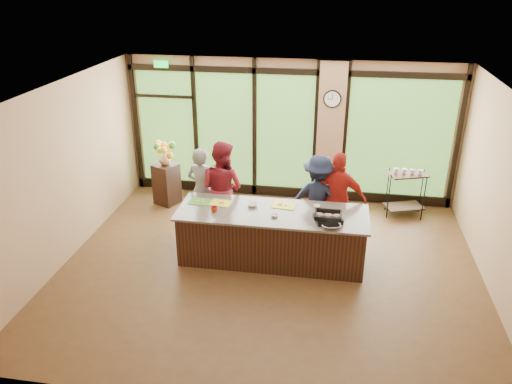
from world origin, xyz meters
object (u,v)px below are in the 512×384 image
(flower_stand, at_px, (167,184))
(bar_cart, at_px, (406,188))
(island_base, at_px, (272,237))
(roasting_pan, at_px, (328,219))
(cook_left, at_px, (202,190))
(cook_right, at_px, (318,198))

(flower_stand, relative_size, bar_cart, 0.87)
(island_base, bearing_deg, bar_cart, 41.11)
(island_base, bearing_deg, flower_stand, 143.06)
(island_base, relative_size, roasting_pan, 7.31)
(flower_stand, bearing_deg, roasting_pan, -6.51)
(island_base, xyz_separation_m, cook_left, (-1.45, 0.86, 0.40))
(cook_left, bearing_deg, cook_right, -162.73)
(island_base, xyz_separation_m, cook_right, (0.73, 0.87, 0.38))
(cook_right, xyz_separation_m, bar_cart, (1.71, 1.26, -0.22))
(cook_right, distance_m, bar_cart, 2.13)
(cook_right, relative_size, roasting_pan, 3.88)
(island_base, relative_size, cook_right, 1.89)
(cook_right, bearing_deg, island_base, 59.04)
(cook_right, bearing_deg, cook_left, 9.33)
(roasting_pan, xyz_separation_m, bar_cart, (1.51, 2.32, -0.35))
(flower_stand, bearing_deg, cook_right, 7.09)
(cook_left, xyz_separation_m, bar_cart, (3.88, 1.27, -0.23))
(bar_cart, bearing_deg, island_base, -158.03)
(roasting_pan, bearing_deg, bar_cart, 39.33)
(cook_right, xyz_separation_m, roasting_pan, (0.20, -1.06, 0.14))
(flower_stand, bearing_deg, bar_cart, 27.33)
(island_base, xyz_separation_m, roasting_pan, (0.93, -0.19, 0.52))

